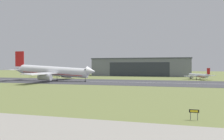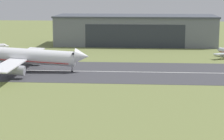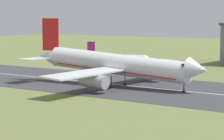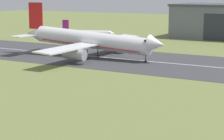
# 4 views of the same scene
# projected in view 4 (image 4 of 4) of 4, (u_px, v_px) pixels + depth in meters

# --- Properties ---
(ground_plane) EXTENTS (654.40, 654.40, 0.00)m
(ground_plane) POSITION_uv_depth(u_px,v_px,m) (159.00, 128.00, 71.26)
(ground_plane) COLOR olive
(airplane_landing) EXTENTS (53.93, 56.78, 18.05)m
(airplane_landing) POSITION_uv_depth(u_px,v_px,m) (91.00, 41.00, 145.56)
(airplane_landing) COLOR white
(airplane_landing) RESTS_ON ground_plane
(airplane_parked_west) EXTENTS (25.56, 22.74, 9.12)m
(airplane_parked_west) POSITION_uv_depth(u_px,v_px,m) (88.00, 33.00, 197.44)
(airplane_parked_west) COLOR white
(airplane_parked_west) RESTS_ON ground_plane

